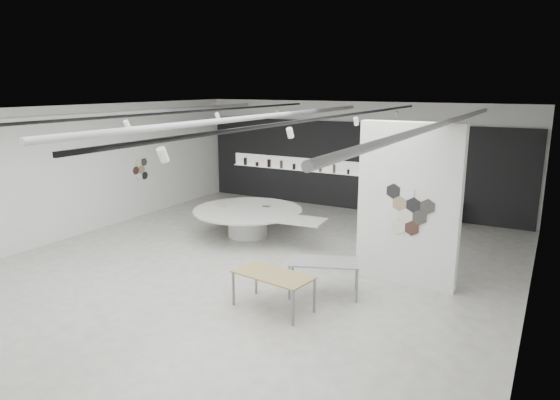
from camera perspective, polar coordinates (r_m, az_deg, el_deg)
The scene contains 7 objects.
room at distance 11.69m, azimuth -4.03°, elevation 1.73°, with size 12.02×14.02×3.82m.
back_wall_display at distance 17.89m, azimuth 8.28°, elevation 3.84°, with size 11.80×0.27×3.10m.
partition_column at distance 11.21m, azimuth 14.48°, elevation -0.57°, with size 2.20×0.38×3.60m.
display_island at distance 14.64m, azimuth -3.49°, elevation -2.16°, with size 4.29×3.48×0.82m.
sample_table_wood at distance 9.91m, azimuth -0.79°, elevation -8.74°, with size 1.67×1.00×0.74m.
sample_table_stone at distance 10.58m, azimuth 5.04°, elevation -7.30°, with size 1.63×1.22×0.75m.
kitchen_counter at distance 16.90m, azimuth 17.16°, elevation -1.02°, with size 1.54×0.72×1.17m.
Camera 1 is at (6.20, -9.58, 4.35)m, focal length 32.00 mm.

